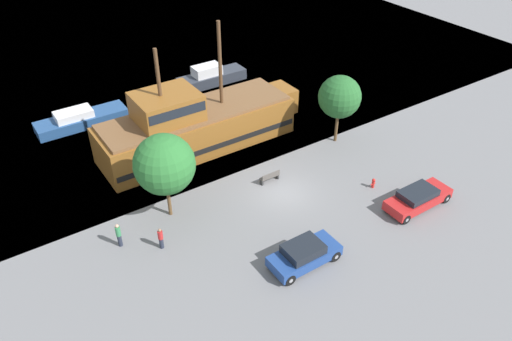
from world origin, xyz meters
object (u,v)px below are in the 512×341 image
fire_hydrant (373,183)px  pedestrian_walking_far (161,238)px  bench_promenade_east (270,177)px  pedestrian_walking_near (119,235)px  parked_car_curb_front (304,254)px  parked_car_curb_mid (418,198)px  moored_boat_dockside (211,77)px  moored_boat_outer (81,119)px  pirate_ship (195,125)px

fire_hydrant → pedestrian_walking_far: size_ratio=0.50×
bench_promenade_east → pedestrian_walking_near: 11.68m
parked_car_curb_front → pedestrian_walking_near: pedestrian_walking_near is taller
bench_promenade_east → pedestrian_walking_near: (-11.67, -0.33, 0.45)m
parked_car_curb_front → parked_car_curb_mid: bearing=-0.2°
moored_boat_dockside → pedestrian_walking_near: bearing=-133.2°
moored_boat_dockside → pedestrian_walking_far: (-14.24, -18.99, 0.02)m
moored_boat_outer → pedestrian_walking_far: 17.92m
pirate_ship → parked_car_curb_mid: pirate_ship is taller
moored_boat_dockside → pedestrian_walking_near: 23.84m
moored_boat_dockside → fire_hydrant: (1.18, -21.76, -0.34)m
moored_boat_dockside → parked_car_curb_mid: moored_boat_dockside is taller
moored_boat_outer → pedestrian_walking_far: size_ratio=5.07×
parked_car_curb_mid → fire_hydrant: parked_car_curb_mid is taller
moored_boat_outer → parked_car_curb_mid: moored_boat_outer is taller
pirate_ship → pedestrian_walking_near: bearing=-141.1°
fire_hydrant → pedestrian_walking_far: 15.67m
parked_car_curb_mid → moored_boat_outer: bearing=123.3°
pirate_ship → moored_boat_outer: pirate_ship is taller
moored_boat_outer → fire_hydrant: (14.77, -20.69, -0.18)m
pedestrian_walking_near → moored_boat_outer: bearing=80.5°
parked_car_curb_front → bench_promenade_east: parked_car_curb_front is taller
fire_hydrant → pedestrian_walking_near: (-17.50, 4.38, 0.47)m
moored_boat_dockside → pedestrian_walking_near: size_ratio=4.06×
moored_boat_dockside → moored_boat_outer: bearing=-175.5°
moored_boat_outer → fire_hydrant: moored_boat_outer is taller
parked_car_curb_mid → bench_promenade_east: size_ratio=3.28×
pedestrian_walking_near → pedestrian_walking_far: (2.08, -1.60, -0.11)m
moored_boat_outer → parked_car_curb_mid: size_ratio=1.56×
pirate_ship → fire_hydrant: pirate_ship is taller
moored_boat_outer → pedestrian_walking_near: (-2.72, -16.31, 0.28)m
moored_boat_dockside → bench_promenade_east: (-4.65, -17.05, -0.32)m
parked_car_curb_mid → bench_promenade_east: bearing=130.5°
moored_boat_outer → parked_car_curb_front: (5.88, -23.90, 0.17)m
bench_promenade_east → pedestrian_walking_near: pedestrian_walking_near is taller
bench_promenade_east → pedestrian_walking_far: (-9.59, -1.93, 0.34)m
bench_promenade_east → pedestrian_walking_far: bearing=-168.6°
moored_boat_dockside → pedestrian_walking_far: moored_boat_dockside is taller
parked_car_curb_front → fire_hydrant: bearing=19.8°
pirate_ship → parked_car_curb_front: pirate_ship is taller
fire_hydrant → pedestrian_walking_far: pedestrian_walking_far is taller
pedestrian_walking_near → moored_boat_dockside: bearing=46.8°
pirate_ship → moored_boat_dockside: pirate_ship is taller
moored_boat_outer → parked_car_curb_front: size_ratio=1.76×
moored_boat_outer → fire_hydrant: 25.42m
pirate_ship → pedestrian_walking_far: (-7.40, -9.25, -1.24)m
moored_boat_dockside → parked_car_curb_mid: bearing=-85.1°
parked_car_curb_front → pedestrian_walking_far: size_ratio=2.88×
pirate_ship → bench_promenade_east: bearing=-73.3°
moored_boat_dockside → parked_car_curb_front: 26.14m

